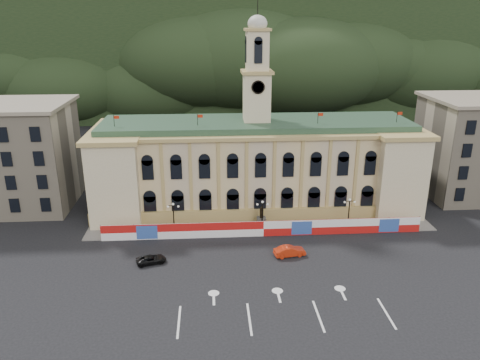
{
  "coord_description": "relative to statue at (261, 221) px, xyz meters",
  "views": [
    {
      "loc": [
        -8.04,
        -50.78,
        32.7
      ],
      "look_at": [
        -3.48,
        18.0,
        8.34
      ],
      "focal_mm": 35.0,
      "sensor_mm": 36.0,
      "label": 1
    }
  ],
  "objects": [
    {
      "name": "pavement",
      "position": [
        0.0,
        -0.25,
        -1.11
      ],
      "size": [
        56.0,
        5.5,
        0.16
      ],
      "primitive_type": "cube",
      "color": "slate",
      "rests_on": "ground"
    },
    {
      "name": "red_sedan",
      "position": [
        3.02,
        -9.62,
        -0.44
      ],
      "size": [
        3.11,
        5.06,
        1.49
      ],
      "primitive_type": "imported",
      "rotation": [
        0.0,
        0.0,
        1.74
      ],
      "color": "red",
      "rests_on": "ground"
    },
    {
      "name": "lamp_center",
      "position": [
        0.0,
        -1.0,
        1.89
      ],
      "size": [
        1.96,
        0.44,
        5.15
      ],
      "color": "black",
      "rests_on": "ground"
    },
    {
      "name": "lane_markings",
      "position": [
        0.0,
        -23.0,
        -1.18
      ],
      "size": [
        26.0,
        10.0,
        0.02
      ],
      "primitive_type": null,
      "color": "white",
      "rests_on": "ground"
    },
    {
      "name": "hoarding_fence",
      "position": [
        0.06,
        -2.93,
        0.06
      ],
      "size": [
        50.0,
        0.44,
        2.5
      ],
      "color": "red",
      "rests_on": "ground"
    },
    {
      "name": "hill_ridge",
      "position": [
        0.03,
        103.99,
        18.3
      ],
      "size": [
        230.0,
        80.0,
        64.0
      ],
      "color": "black",
      "rests_on": "ground"
    },
    {
      "name": "black_suv",
      "position": [
        -16.57,
        -10.44,
        -0.61
      ],
      "size": [
        4.11,
        5.15,
        1.15
      ],
      "primitive_type": "imported",
      "rotation": [
        0.0,
        0.0,
        1.85
      ],
      "color": "black",
      "rests_on": "ground"
    },
    {
      "name": "lamp_left",
      "position": [
        -14.0,
        -1.0,
        1.89
      ],
      "size": [
        1.96,
        0.44,
        5.15
      ],
      "color": "black",
      "rests_on": "ground"
    },
    {
      "name": "statue",
      "position": [
        0.0,
        0.0,
        0.0
      ],
      "size": [
        1.4,
        1.4,
        3.72
      ],
      "color": "#595651",
      "rests_on": "ground"
    },
    {
      "name": "city_hall",
      "position": [
        0.0,
        9.63,
        6.66
      ],
      "size": [
        56.2,
        17.6,
        37.1
      ],
      "color": "#C5B18E",
      "rests_on": "ground"
    },
    {
      "name": "ground",
      "position": [
        0.0,
        -18.0,
        -1.19
      ],
      "size": [
        260.0,
        260.0,
        0.0
      ],
      "primitive_type": "plane",
      "color": "black",
      "rests_on": "ground"
    },
    {
      "name": "lamp_right",
      "position": [
        14.0,
        -1.0,
        1.89
      ],
      "size": [
        1.96,
        0.44,
        5.15
      ],
      "color": "black",
      "rests_on": "ground"
    },
    {
      "name": "side_building_left",
      "position": [
        -43.0,
        12.93,
        8.14
      ],
      "size": [
        21.0,
        17.0,
        18.6
      ],
      "color": "#B8A98E",
      "rests_on": "ground"
    }
  ]
}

